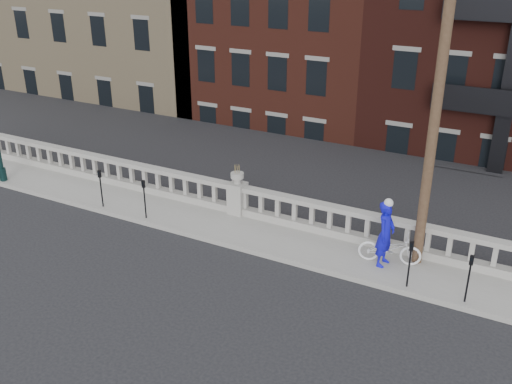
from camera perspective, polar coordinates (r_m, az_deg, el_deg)
ground at (r=16.74m, az=-8.67°, el=-7.69°), size 120.00×120.00×0.00m
sidewalk at (r=18.86m, az=-3.28°, el=-3.39°), size 32.00×2.20×0.15m
balustrade at (r=19.35m, az=-1.86°, el=-0.78°), size 28.00×0.34×1.03m
planter_pedestal at (r=19.27m, az=-1.87°, el=-0.26°), size 0.55×0.55×1.76m
lower_level at (r=35.80m, az=14.85°, el=13.21°), size 80.00×44.00×20.80m
utility_pole at (r=15.47m, az=17.81°, el=9.86°), size 1.60×0.28×10.00m
parking_meter_a at (r=20.38m, az=-15.28°, el=0.76°), size 0.10×0.09×1.36m
parking_meter_b at (r=19.19m, az=-11.11°, el=-0.27°), size 0.10×0.09×1.36m
parking_meter_c at (r=15.64m, az=15.15°, el=-6.49°), size 0.10×0.09×1.36m
parking_meter_d at (r=15.46m, az=20.56°, el=-7.63°), size 0.10×0.09×1.36m
bicycle at (r=16.83m, az=13.24°, el=-5.47°), size 1.88×1.03×0.94m
cyclist at (r=16.47m, az=12.82°, el=-4.10°), size 0.54×0.76×1.95m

